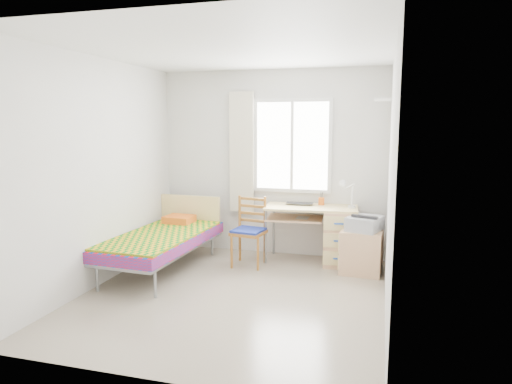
{
  "coord_description": "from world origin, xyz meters",
  "views": [
    {
      "loc": [
        1.52,
        -4.52,
        1.86
      ],
      "look_at": [
        0.11,
        0.55,
        1.07
      ],
      "focal_mm": 32.0,
      "sensor_mm": 36.0,
      "label": 1
    }
  ],
  "objects_px": {
    "cabinet": "(361,252)",
    "printer": "(365,223)",
    "bed": "(164,239)",
    "desk": "(335,233)",
    "chair": "(250,227)"
  },
  "relations": [
    {
      "from": "cabinet",
      "to": "printer",
      "type": "relative_size",
      "value": 1.05
    },
    {
      "from": "bed",
      "to": "printer",
      "type": "bearing_deg",
      "value": 15.54
    },
    {
      "from": "desk",
      "to": "chair",
      "type": "xyz_separation_m",
      "value": [
        -1.08,
        -0.33,
        0.1
      ]
    },
    {
      "from": "chair",
      "to": "cabinet",
      "type": "relative_size",
      "value": 1.68
    },
    {
      "from": "desk",
      "to": "bed",
      "type": "bearing_deg",
      "value": -162.89
    },
    {
      "from": "desk",
      "to": "chair",
      "type": "bearing_deg",
      "value": -167.26
    },
    {
      "from": "chair",
      "to": "printer",
      "type": "xyz_separation_m",
      "value": [
        1.47,
        0.06,
        0.12
      ]
    },
    {
      "from": "cabinet",
      "to": "chair",
      "type": "bearing_deg",
      "value": -173.6
    },
    {
      "from": "bed",
      "to": "chair",
      "type": "bearing_deg",
      "value": 29.02
    },
    {
      "from": "bed",
      "to": "desk",
      "type": "distance_m",
      "value": 2.24
    },
    {
      "from": "chair",
      "to": "printer",
      "type": "bearing_deg",
      "value": 10.94
    },
    {
      "from": "chair",
      "to": "printer",
      "type": "height_order",
      "value": "chair"
    },
    {
      "from": "desk",
      "to": "printer",
      "type": "height_order",
      "value": "desk"
    },
    {
      "from": "desk",
      "to": "cabinet",
      "type": "xyz_separation_m",
      "value": [
        0.36,
        -0.29,
        -0.14
      ]
    },
    {
      "from": "desk",
      "to": "chair",
      "type": "distance_m",
      "value": 1.13
    }
  ]
}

